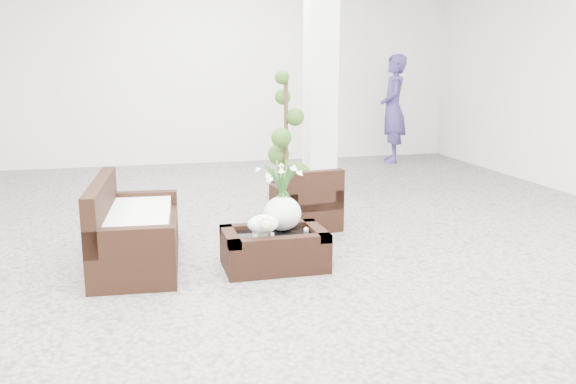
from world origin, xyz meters
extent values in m
plane|color=gray|center=(0.00, 0.00, 0.00)|extent=(11.00, 11.00, 0.00)
cube|color=white|center=(1.20, 2.80, 1.75)|extent=(0.40, 0.40, 3.50)
cube|color=black|center=(-0.20, -0.40, 0.16)|extent=(0.90, 0.60, 0.31)
ellipsoid|color=white|center=(-0.32, -0.50, 0.42)|extent=(0.28, 0.23, 0.21)
cylinder|color=white|center=(0.10, -0.38, 0.33)|extent=(0.04, 0.04, 0.03)
cube|color=black|center=(0.43, 0.81, 0.34)|extent=(0.72, 0.69, 0.68)
cube|color=black|center=(-1.39, -0.02, 0.39)|extent=(0.82, 1.53, 0.79)
imported|color=#3D306C|center=(3.19, 4.77, 0.97)|extent=(0.66, 0.82, 1.94)
camera|label=1|loc=(-1.34, -5.43, 1.81)|focal=37.65mm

